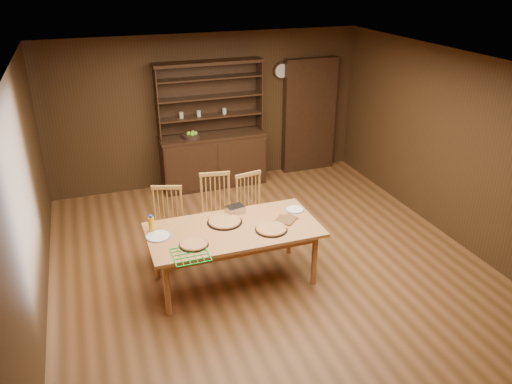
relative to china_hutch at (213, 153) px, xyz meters
name	(u,v)px	position (x,y,z in m)	size (l,w,h in m)	color
floor	(268,264)	(0.00, -2.75, -0.60)	(6.00, 6.00, 0.00)	brown
room_shell	(270,152)	(0.00, -2.75, 0.98)	(6.00, 6.00, 6.00)	silver
china_hutch	(213,153)	(0.00, 0.00, 0.00)	(1.84, 0.52, 2.17)	black
doorway	(309,116)	(1.90, 0.15, 0.45)	(1.00, 0.18, 2.10)	black
wall_clock	(281,71)	(1.35, 0.20, 1.30)	(0.30, 0.05, 0.30)	black
dining_table	(234,234)	(-0.54, -2.97, 0.08)	(2.05, 1.02, 0.75)	#AE763C
chair_left	(168,222)	(-1.19, -2.16, -0.05)	(0.52, 0.51, 1.02)	#B47F3D
chair_center	(216,209)	(-0.50, -2.05, -0.03)	(0.50, 0.49, 1.07)	#B47F3D
chair_right	(252,206)	(0.00, -2.08, -0.06)	(0.48, 0.46, 1.01)	#B47F3D
pizza_left	(194,244)	(-1.07, -3.19, 0.17)	(0.34, 0.34, 0.04)	black
pizza_right	(271,229)	(-0.13, -3.16, 0.17)	(0.39, 0.39, 0.04)	black
pizza_center	(225,221)	(-0.60, -2.79, 0.17)	(0.43, 0.43, 0.04)	black
cooling_rack	(191,254)	(-1.15, -3.38, 0.16)	(0.38, 0.38, 0.02)	#0B9523
plate_left	(158,236)	(-1.42, -2.87, 0.16)	(0.29, 0.29, 0.02)	silver
plate_right	(295,209)	(0.35, -2.77, 0.16)	(0.24, 0.24, 0.02)	silver
foil_dish	(235,209)	(-0.39, -2.58, 0.20)	(0.22, 0.16, 0.09)	silver
juice_bottle	(152,224)	(-1.47, -2.72, 0.26)	(0.07, 0.07, 0.22)	#FFAC0D
pot_holder_a	(289,218)	(0.18, -2.96, 0.16)	(0.18, 0.18, 0.01)	maroon
pot_holder_b	(285,220)	(0.12, -3.00, 0.16)	(0.22, 0.22, 0.02)	maroon
fruit_bowl	(192,136)	(-0.37, -0.07, 0.39)	(0.30, 0.30, 0.12)	black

